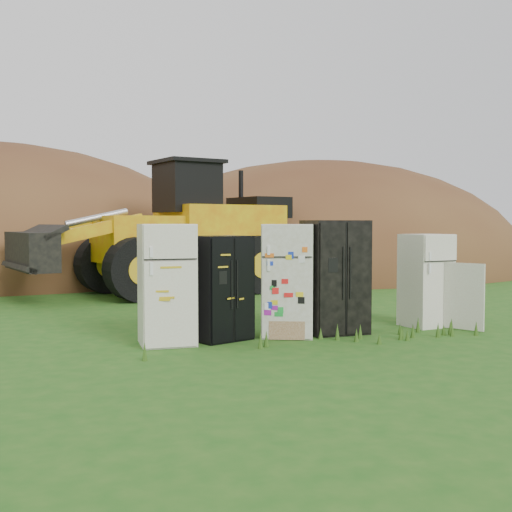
{
  "coord_description": "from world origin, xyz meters",
  "views": [
    {
      "loc": [
        -4.68,
        -9.7,
        1.88
      ],
      "look_at": [
        -0.28,
        2.0,
        1.22
      ],
      "focal_mm": 45.0,
      "sensor_mm": 36.0,
      "label": 1
    }
  ],
  "objects_px": {
    "fridge_black_side": "(220,288)",
    "fridge_sticker": "(288,280)",
    "wheel_loader": "(156,227)",
    "fridge_leftmost": "(167,284)",
    "fridge_dark_mid": "(335,277)",
    "fridge_open_door": "(426,280)"
  },
  "relations": [
    {
      "from": "fridge_black_side",
      "to": "fridge_sticker",
      "type": "distance_m",
      "value": 1.15
    },
    {
      "from": "fridge_black_side",
      "to": "wheel_loader",
      "type": "relative_size",
      "value": 0.23
    },
    {
      "from": "fridge_leftmost",
      "to": "fridge_dark_mid",
      "type": "relative_size",
      "value": 0.97
    },
    {
      "from": "fridge_dark_mid",
      "to": "wheel_loader",
      "type": "bearing_deg",
      "value": 104.87
    },
    {
      "from": "fridge_sticker",
      "to": "fridge_open_door",
      "type": "relative_size",
      "value": 1.11
    },
    {
      "from": "fridge_sticker",
      "to": "wheel_loader",
      "type": "distance_m",
      "value": 6.87
    },
    {
      "from": "fridge_black_side",
      "to": "fridge_dark_mid",
      "type": "xyz_separation_m",
      "value": [
        2.02,
        -0.07,
        0.12
      ]
    },
    {
      "from": "fridge_leftmost",
      "to": "fridge_sticker",
      "type": "height_order",
      "value": "fridge_leftmost"
    },
    {
      "from": "fridge_black_side",
      "to": "fridge_dark_mid",
      "type": "relative_size",
      "value": 0.87
    },
    {
      "from": "fridge_leftmost",
      "to": "fridge_black_side",
      "type": "height_order",
      "value": "fridge_leftmost"
    },
    {
      "from": "fridge_sticker",
      "to": "fridge_open_door",
      "type": "bearing_deg",
      "value": 25.86
    },
    {
      "from": "fridge_open_door",
      "to": "wheel_loader",
      "type": "relative_size",
      "value": 0.23
    },
    {
      "from": "fridge_leftmost",
      "to": "fridge_black_side",
      "type": "relative_size",
      "value": 1.11
    },
    {
      "from": "fridge_leftmost",
      "to": "fridge_dark_mid",
      "type": "bearing_deg",
      "value": 4.27
    },
    {
      "from": "fridge_leftmost",
      "to": "wheel_loader",
      "type": "relative_size",
      "value": 0.25
    },
    {
      "from": "fridge_black_side",
      "to": "fridge_open_door",
      "type": "height_order",
      "value": "same"
    },
    {
      "from": "fridge_sticker",
      "to": "fridge_dark_mid",
      "type": "height_order",
      "value": "fridge_dark_mid"
    },
    {
      "from": "fridge_leftmost",
      "to": "fridge_dark_mid",
      "type": "distance_m",
      "value": 2.9
    },
    {
      "from": "fridge_black_side",
      "to": "fridge_open_door",
      "type": "relative_size",
      "value": 1.0
    },
    {
      "from": "fridge_dark_mid",
      "to": "wheel_loader",
      "type": "relative_size",
      "value": 0.26
    },
    {
      "from": "fridge_leftmost",
      "to": "wheel_loader",
      "type": "xyz_separation_m",
      "value": [
        1.26,
        6.78,
        0.83
      ]
    },
    {
      "from": "fridge_leftmost",
      "to": "wheel_loader",
      "type": "bearing_deg",
      "value": 83.74
    }
  ]
}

